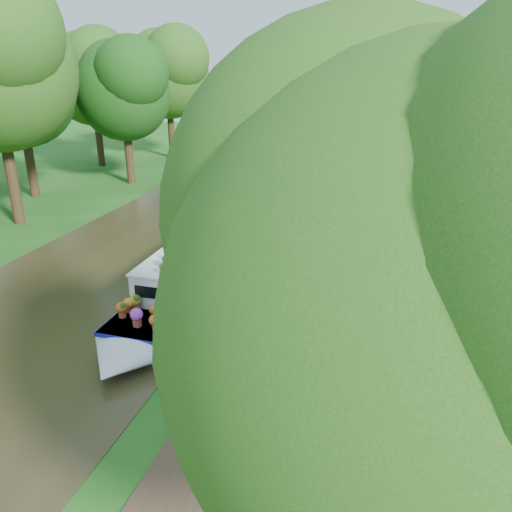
% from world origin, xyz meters
% --- Properties ---
extents(ground, '(100.00, 100.00, 0.00)m').
position_xyz_m(ground, '(0.00, 0.00, 0.00)').
color(ground, '#195114').
rests_on(ground, ground).
extents(canal_water, '(10.00, 100.00, 0.02)m').
position_xyz_m(canal_water, '(-6.00, 0.00, 0.01)').
color(canal_water, '#2D2714').
rests_on(canal_water, ground).
extents(towpath, '(2.20, 100.00, 0.03)m').
position_xyz_m(towpath, '(1.20, 0.00, 0.01)').
color(towpath, '#44311F').
rests_on(towpath, ground).
extents(plant_boat, '(2.29, 13.52, 2.28)m').
position_xyz_m(plant_boat, '(-2.25, -0.96, 0.85)').
color(plant_boat, silver).
rests_on(plant_boat, canal_water).
extents(tree_near_overhang, '(5.52, 5.28, 8.99)m').
position_xyz_m(tree_near_overhang, '(3.79, 3.06, 6.60)').
color(tree_near_overhang, black).
rests_on(tree_near_overhang, ground).
extents(tree_near_mid, '(6.90, 6.60, 9.40)m').
position_xyz_m(tree_near_mid, '(4.48, 15.08, 6.44)').
color(tree_near_mid, black).
rests_on(tree_near_mid, ground).
extents(tree_near_far, '(7.59, 7.26, 10.30)m').
position_xyz_m(tree_near_far, '(3.98, 26.09, 7.05)').
color(tree_near_far, black).
rests_on(tree_near_far, ground).
extents(tree_near_behind, '(6.44, 6.16, 8.68)m').
position_xyz_m(tree_near_behind, '(4.98, -11.92, 5.91)').
color(tree_near_behind, black).
rests_on(tree_near_behind, ground).
extents(tree_far_c, '(7.13, 6.82, 9.59)m').
position_xyz_m(tree_far_c, '(-13.52, 14.08, 6.52)').
color(tree_far_c, black).
rests_on(tree_far_c, ground).
extents(tree_far_d, '(8.05, 7.70, 10.85)m').
position_xyz_m(tree_far_d, '(-15.02, 24.10, 7.40)').
color(tree_far_d, black).
rests_on(tree_far_d, ground).
extents(tree_far_g, '(7.36, 7.04, 9.95)m').
position_xyz_m(tree_far_g, '(-17.52, 9.09, 6.79)').
color(tree_far_g, black).
rests_on(tree_far_g, ground).
extents(tree_far_h, '(7.82, 7.48, 10.49)m').
position_xyz_m(tree_far_h, '(-19.02, 19.09, 7.14)').
color(tree_far_h, black).
rests_on(tree_far_h, ground).
extents(second_boat, '(4.04, 7.14, 1.29)m').
position_xyz_m(second_boat, '(-2.75, 18.52, 0.53)').
color(second_boat, black).
rests_on(second_boat, canal_water).
extents(sandwich_board, '(0.62, 0.55, 0.96)m').
position_xyz_m(sandwich_board, '(1.30, -8.02, 0.46)').
color(sandwich_board, red).
rests_on(sandwich_board, towpath).
extents(pedestrian_pink, '(0.58, 0.38, 1.59)m').
position_xyz_m(pedestrian_pink, '(0.50, 17.25, 0.83)').
color(pedestrian_pink, '#D75889').
rests_on(pedestrian_pink, towpath).
extents(pedestrian_dark, '(0.77, 0.60, 1.58)m').
position_xyz_m(pedestrian_dark, '(1.75, 21.15, 0.82)').
color(pedestrian_dark, black).
rests_on(pedestrian_dark, towpath).
extents(verge_plant, '(0.45, 0.43, 0.40)m').
position_xyz_m(verge_plant, '(-0.16, 5.00, 0.20)').
color(verge_plant, '#205B1B').
rests_on(verge_plant, ground).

